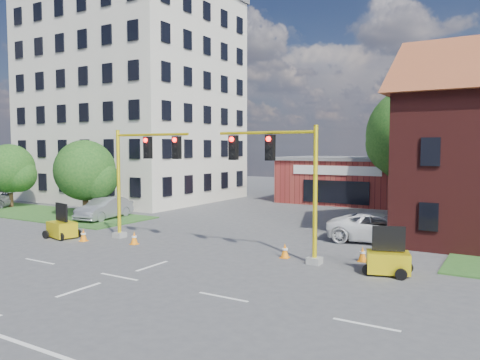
{
  "coord_description": "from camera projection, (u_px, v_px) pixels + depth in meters",
  "views": [
    {
      "loc": [
        13.67,
        -13.43,
        5.21
      ],
      "look_at": [
        -0.26,
        10.0,
        3.31
      ],
      "focal_mm": 35.0,
      "sensor_mm": 36.0,
      "label": 1
    }
  ],
  "objects": [
    {
      "name": "ground",
      "position": [
        119.0,
        277.0,
        18.85
      ],
      "size": [
        120.0,
        120.0,
        0.0
      ],
      "primitive_type": "plane",
      "color": "#434346",
      "rests_on": "ground"
    },
    {
      "name": "grass_verge_nw",
      "position": [
        29.0,
        212.0,
        37.61
      ],
      "size": [
        22.0,
        6.0,
        0.08
      ],
      "primitive_type": "cube",
      "color": "#254D1D",
      "rests_on": "ground"
    },
    {
      "name": "lane_markings",
      "position": [
        56.0,
        297.0,
        16.27
      ],
      "size": [
        60.0,
        36.0,
        0.01
      ],
      "primitive_type": null,
      "color": "silver",
      "rests_on": "ground"
    },
    {
      "name": "office_block",
      "position": [
        132.0,
        97.0,
        47.1
      ],
      "size": [
        18.4,
        15.4,
        20.6
      ],
      "color": "beige",
      "rests_on": "ground"
    },
    {
      "name": "brick_shop",
      "position": [
        350.0,
        180.0,
        44.4
      ],
      "size": [
        12.4,
        8.4,
        4.3
      ],
      "color": "maroon",
      "rests_on": "ground"
    },
    {
      "name": "tree_large",
      "position": [
        422.0,
        138.0,
        38.12
      ],
      "size": [
        8.55,
        8.14,
        10.3
      ],
      "color": "#3E2B16",
      "rests_on": "ground"
    },
    {
      "name": "tree_nw_front",
      "position": [
        88.0,
        172.0,
        34.7
      ],
      "size": [
        4.72,
        4.5,
        5.76
      ],
      "color": "#3E2B16",
      "rests_on": "ground"
    },
    {
      "name": "tree_nw_rear",
      "position": [
        12.0,
        170.0,
        40.24
      ],
      "size": [
        4.42,
        4.21,
        5.5
      ],
      "color": "#3E2B16",
      "rests_on": "ground"
    },
    {
      "name": "signal_mast_west",
      "position": [
        140.0,
        171.0,
        25.93
      ],
      "size": [
        5.3,
        0.6,
        6.2
      ],
      "color": "gray",
      "rests_on": "ground"
    },
    {
      "name": "signal_mast_east",
      "position": [
        282.0,
        176.0,
        21.49
      ],
      "size": [
        5.3,
        0.6,
        6.2
      ],
      "color": "gray",
      "rests_on": "ground"
    },
    {
      "name": "trailer_west",
      "position": [
        62.0,
        228.0,
        26.88
      ],
      "size": [
        1.91,
        1.5,
        1.92
      ],
      "rotation": [
        0.0,
        0.0,
        -0.24
      ],
      "color": "yellow",
      "rests_on": "ground"
    },
    {
      "name": "trailer_east",
      "position": [
        388.0,
        260.0,
        19.16
      ],
      "size": [
        1.94,
        1.58,
        1.91
      ],
      "rotation": [
        0.0,
        0.0,
        0.31
      ],
      "color": "yellow",
      "rests_on": "ground"
    },
    {
      "name": "cone_a",
      "position": [
        83.0,
        235.0,
        25.97
      ],
      "size": [
        0.4,
        0.4,
        0.7
      ],
      "color": "orange",
      "rests_on": "ground"
    },
    {
      "name": "cone_b",
      "position": [
        134.0,
        238.0,
        25.13
      ],
      "size": [
        0.4,
        0.4,
        0.7
      ],
      "color": "orange",
      "rests_on": "ground"
    },
    {
      "name": "cone_c",
      "position": [
        285.0,
        251.0,
        22.04
      ],
      "size": [
        0.4,
        0.4,
        0.7
      ],
      "color": "orange",
      "rests_on": "ground"
    },
    {
      "name": "cone_d",
      "position": [
        363.0,
        254.0,
        21.34
      ],
      "size": [
        0.4,
        0.4,
        0.7
      ],
      "color": "orange",
      "rests_on": "ground"
    },
    {
      "name": "pickup_white",
      "position": [
        381.0,
        228.0,
        25.6
      ],
      "size": [
        6.01,
        3.34,
        1.59
      ],
      "primitive_type": "imported",
      "rotation": [
        0.0,
        0.0,
        1.7
      ],
      "color": "white",
      "rests_on": "ground"
    },
    {
      "name": "sedan_silver_front",
      "position": [
        105.0,
        208.0,
        33.87
      ],
      "size": [
        2.43,
        5.06,
        1.6
      ],
      "primitive_type": "imported",
      "rotation": [
        0.0,
        0.0,
        0.16
      ],
      "color": "#979A9E",
      "rests_on": "ground"
    }
  ]
}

